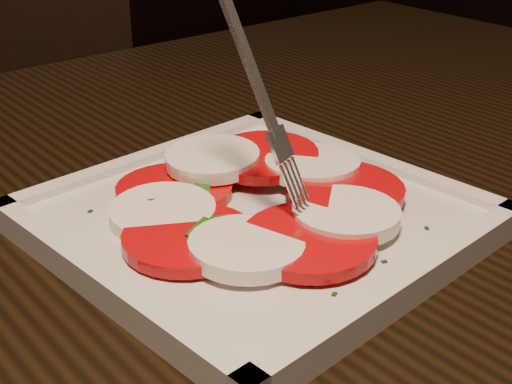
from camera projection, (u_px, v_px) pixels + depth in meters
The scene contains 5 objects.
table at pixel (264, 259), 0.66m from camera, with size 1.25×0.88×0.75m.
chair at pixel (22, 129), 1.28m from camera, with size 0.55×0.55×0.93m.
plate at pixel (256, 220), 0.51m from camera, with size 0.27×0.27×0.01m, color silver.
caprese_salad at pixel (256, 199), 0.50m from camera, with size 0.22×0.23×0.02m.
fork at pixel (242, 76), 0.45m from camera, with size 0.03×0.08×0.16m, color white, non-canonical shape.
Camera 1 is at (-0.35, -0.68, 1.00)m, focal length 50.00 mm.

